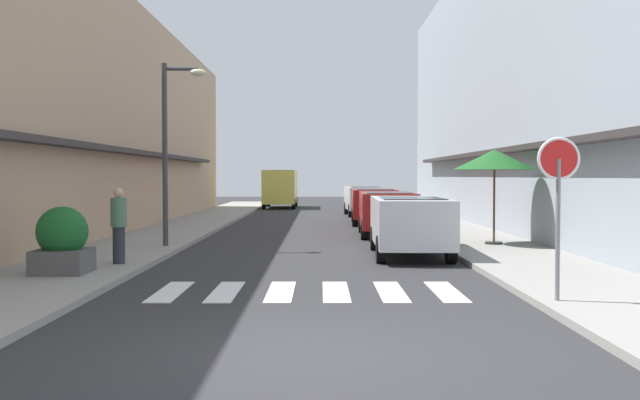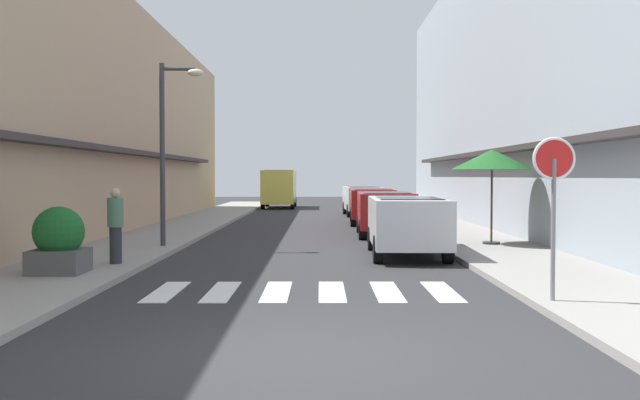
{
  "view_description": "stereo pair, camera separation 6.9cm",
  "coord_description": "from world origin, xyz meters",
  "px_view_note": "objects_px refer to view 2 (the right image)",
  "views": [
    {
      "loc": [
        0.2,
        -7.8,
        2.0
      ],
      "look_at": [
        0.2,
        14.94,
        1.23
      ],
      "focal_mm": 39.67,
      "sensor_mm": 36.0,
      "label": 1
    },
    {
      "loc": [
        0.27,
        -7.8,
        2.0
      ],
      "look_at": [
        0.2,
        14.94,
        1.23
      ],
      "focal_mm": 39.67,
      "sensor_mm": 36.0,
      "label": 2
    }
  ],
  "objects_px": {
    "parked_car_far": "(374,202)",
    "cafe_umbrella": "(494,160)",
    "delivery_van": "(282,186)",
    "planter_corner": "(61,241)",
    "parked_car_near": "(409,219)",
    "parked_car_mid": "(387,208)",
    "pedestrian_walking_near": "(118,224)",
    "round_street_sign": "(556,176)",
    "parked_car_distant": "(365,197)",
    "street_lamp": "(172,133)"
  },
  "relations": [
    {
      "from": "round_street_sign",
      "to": "planter_corner",
      "type": "xyz_separation_m",
      "value": [
        -8.57,
        3.01,
        -1.27
      ]
    },
    {
      "from": "parked_car_far",
      "to": "cafe_umbrella",
      "type": "height_order",
      "value": "cafe_umbrella"
    },
    {
      "from": "parked_car_mid",
      "to": "cafe_umbrella",
      "type": "height_order",
      "value": "cafe_umbrella"
    },
    {
      "from": "round_street_sign",
      "to": "pedestrian_walking_near",
      "type": "height_order",
      "value": "round_street_sign"
    },
    {
      "from": "parked_car_far",
      "to": "street_lamp",
      "type": "bearing_deg",
      "value": -121.17
    },
    {
      "from": "parked_car_mid",
      "to": "round_street_sign",
      "type": "bearing_deg",
      "value": -83.98
    },
    {
      "from": "parked_car_far",
      "to": "delivery_van",
      "type": "relative_size",
      "value": 0.83
    },
    {
      "from": "delivery_van",
      "to": "pedestrian_walking_near",
      "type": "xyz_separation_m",
      "value": [
        -1.83,
        -29.2,
        -0.43
      ]
    },
    {
      "from": "parked_car_near",
      "to": "street_lamp",
      "type": "distance_m",
      "value": 6.76
    },
    {
      "from": "parked_car_near",
      "to": "parked_car_distant",
      "type": "bearing_deg",
      "value": 90.0
    },
    {
      "from": "street_lamp",
      "to": "delivery_van",
      "type": "bearing_deg",
      "value": 86.64
    },
    {
      "from": "parked_car_mid",
      "to": "parked_car_near",
      "type": "bearing_deg",
      "value": -90.0
    },
    {
      "from": "parked_car_mid",
      "to": "round_street_sign",
      "type": "relative_size",
      "value": 1.75
    },
    {
      "from": "parked_car_near",
      "to": "planter_corner",
      "type": "height_order",
      "value": "parked_car_near"
    },
    {
      "from": "round_street_sign",
      "to": "street_lamp",
      "type": "bearing_deg",
      "value": 131.92
    },
    {
      "from": "parked_car_distant",
      "to": "round_street_sign",
      "type": "distance_m",
      "value": 25.06
    },
    {
      "from": "parked_car_near",
      "to": "cafe_umbrella",
      "type": "height_order",
      "value": "cafe_umbrella"
    },
    {
      "from": "parked_car_near",
      "to": "cafe_umbrella",
      "type": "xyz_separation_m",
      "value": [
        2.58,
        1.99,
        1.52
      ]
    },
    {
      "from": "parked_car_far",
      "to": "delivery_van",
      "type": "xyz_separation_m",
      "value": [
        -4.71,
        15.04,
        0.48
      ]
    },
    {
      "from": "street_lamp",
      "to": "cafe_umbrella",
      "type": "distance_m",
      "value": 8.82
    },
    {
      "from": "cafe_umbrella",
      "to": "street_lamp",
      "type": "bearing_deg",
      "value": -176.99
    },
    {
      "from": "parked_car_near",
      "to": "round_street_sign",
      "type": "xyz_separation_m",
      "value": [
        1.35,
        -6.88,
        1.08
      ]
    },
    {
      "from": "parked_car_near",
      "to": "cafe_umbrella",
      "type": "bearing_deg",
      "value": 37.7
    },
    {
      "from": "round_street_sign",
      "to": "pedestrian_walking_near",
      "type": "bearing_deg",
      "value": 150.34
    },
    {
      "from": "street_lamp",
      "to": "cafe_umbrella",
      "type": "bearing_deg",
      "value": 3.01
    },
    {
      "from": "parked_car_mid",
      "to": "street_lamp",
      "type": "distance_m",
      "value": 7.93
    },
    {
      "from": "pedestrian_walking_near",
      "to": "parked_car_far",
      "type": "bearing_deg",
      "value": 133.94
    },
    {
      "from": "parked_car_mid",
      "to": "planter_corner",
      "type": "bearing_deg",
      "value": -126.33
    },
    {
      "from": "pedestrian_walking_near",
      "to": "cafe_umbrella",
      "type": "bearing_deg",
      "value": 94.35
    },
    {
      "from": "round_street_sign",
      "to": "street_lamp",
      "type": "distance_m",
      "value": 11.36
    },
    {
      "from": "parked_car_far",
      "to": "planter_corner",
      "type": "relative_size",
      "value": 3.49
    },
    {
      "from": "parked_car_distant",
      "to": "pedestrian_walking_near",
      "type": "relative_size",
      "value": 2.68
    },
    {
      "from": "delivery_van",
      "to": "pedestrian_walking_near",
      "type": "relative_size",
      "value": 3.32
    },
    {
      "from": "parked_car_mid",
      "to": "cafe_umbrella",
      "type": "relative_size",
      "value": 1.66
    },
    {
      "from": "parked_car_mid",
      "to": "pedestrian_walking_near",
      "type": "distance_m",
      "value": 10.59
    },
    {
      "from": "parked_car_near",
      "to": "round_street_sign",
      "type": "bearing_deg",
      "value": -78.88
    },
    {
      "from": "delivery_van",
      "to": "planter_corner",
      "type": "relative_size",
      "value": 4.18
    },
    {
      "from": "parked_car_far",
      "to": "pedestrian_walking_near",
      "type": "height_order",
      "value": "pedestrian_walking_near"
    },
    {
      "from": "parked_car_distant",
      "to": "pedestrian_walking_near",
      "type": "distance_m",
      "value": 21.52
    },
    {
      "from": "parked_car_mid",
      "to": "pedestrian_walking_near",
      "type": "bearing_deg",
      "value": -128.19
    },
    {
      "from": "parked_car_distant",
      "to": "round_street_sign",
      "type": "relative_size",
      "value": 1.77
    },
    {
      "from": "street_lamp",
      "to": "pedestrian_walking_near",
      "type": "xyz_separation_m",
      "value": [
        -0.35,
        -3.91,
        -2.18
      ]
    },
    {
      "from": "parked_car_near",
      "to": "parked_car_far",
      "type": "height_order",
      "value": "same"
    },
    {
      "from": "parked_car_near",
      "to": "round_street_sign",
      "type": "height_order",
      "value": "round_street_sign"
    },
    {
      "from": "parked_car_distant",
      "to": "parked_car_mid",
      "type": "bearing_deg",
      "value": -90.0
    },
    {
      "from": "parked_car_near",
      "to": "delivery_van",
      "type": "relative_size",
      "value": 0.81
    },
    {
      "from": "cafe_umbrella",
      "to": "planter_corner",
      "type": "distance_m",
      "value": 11.54
    },
    {
      "from": "round_street_sign",
      "to": "parked_car_near",
      "type": "bearing_deg",
      "value": 101.12
    },
    {
      "from": "parked_car_far",
      "to": "cafe_umbrella",
      "type": "distance_m",
      "value": 10.24
    },
    {
      "from": "parked_car_mid",
      "to": "street_lamp",
      "type": "height_order",
      "value": "street_lamp"
    }
  ]
}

